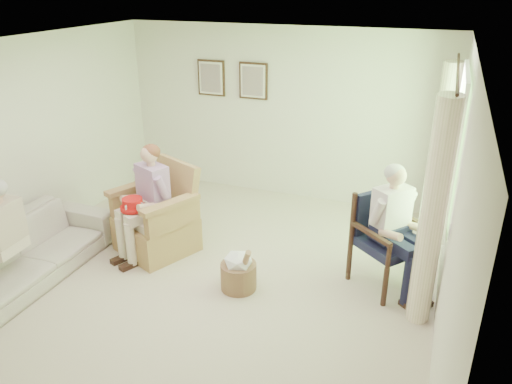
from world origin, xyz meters
The scene contains 17 objects.
floor centered at (0.00, 0.00, 0.00)m, with size 5.50×5.50×0.00m, color beige.
back_wall centered at (0.00, 2.75, 1.30)m, with size 5.00×0.04×2.60m, color silver.
left_wall centered at (-2.50, 0.00, 1.30)m, with size 0.04×5.50×2.60m, color silver.
right_wall centered at (2.50, 0.00, 1.30)m, with size 0.04×5.50×2.60m, color silver.
ceiling centered at (0.00, 0.00, 2.60)m, with size 5.00×5.50×0.02m, color white.
window centered at (2.46, 1.20, 1.58)m, with size 0.13×2.50×1.63m.
curtain_left centered at (2.33, 0.22, 1.15)m, with size 0.34×0.34×2.30m, color #FCEAC5.
curtain_right centered at (2.33, 2.18, 1.15)m, with size 0.34×0.34×2.30m, color #FCEAC5.
framed_print_left centered at (-1.15, 2.71, 1.78)m, with size 0.45×0.05×0.55m.
framed_print_right centered at (-0.45, 2.71, 1.78)m, with size 0.45×0.05×0.55m.
wicker_armchair centered at (-0.89, 0.48, 0.35)m, with size 0.87×0.87×1.12m.
wood_armchair centered at (1.95, 0.79, 0.58)m, with size 0.68×0.64×1.05m.
sofa centered at (-1.95, -0.65, 0.32)m, with size 0.87×2.22×0.65m, color beige.
person_wicker centered at (-0.89, 0.34, 0.82)m, with size 0.40×0.62×1.39m.
person_dark centered at (1.95, 0.61, 0.84)m, with size 0.40×0.62×1.41m.
red_hat centered at (-1.00, 0.16, 0.74)m, with size 0.30×0.30×0.14m.
hatbox centered at (0.41, 0.01, 0.23)m, with size 0.52×0.52×0.59m.
Camera 1 is at (2.27, -4.34, 3.22)m, focal length 35.00 mm.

